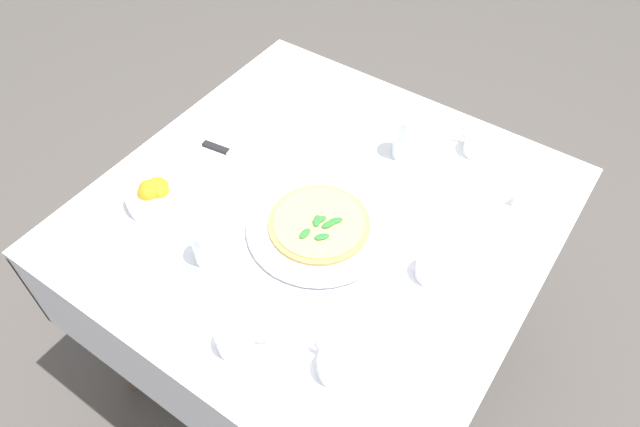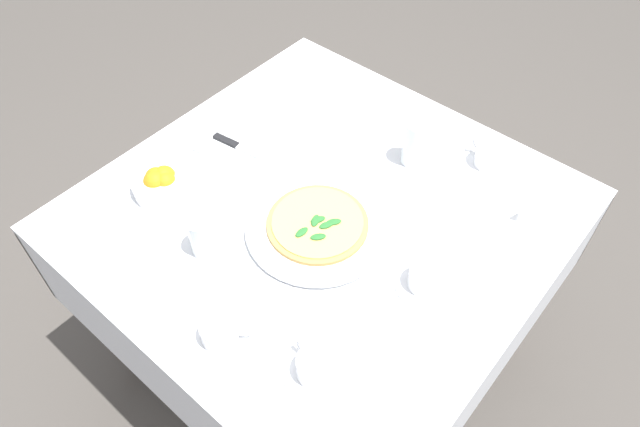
% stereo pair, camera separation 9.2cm
% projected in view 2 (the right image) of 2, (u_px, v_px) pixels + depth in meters
% --- Properties ---
extents(ground_plane, '(8.00, 8.00, 0.00)m').
position_uv_depth(ground_plane, '(322.00, 351.00, 1.98)').
color(ground_plane, '#4C4742').
extents(dining_table, '(1.05, 1.05, 0.74)m').
position_uv_depth(dining_table, '(322.00, 243.00, 1.52)').
color(dining_table, white).
rests_on(dining_table, ground_plane).
extents(pizza_plate, '(0.34, 0.34, 0.02)m').
position_uv_depth(pizza_plate, '(318.00, 227.00, 1.37)').
color(pizza_plate, white).
rests_on(pizza_plate, dining_table).
extents(pizza, '(0.24, 0.24, 0.02)m').
position_uv_depth(pizza, '(318.00, 223.00, 1.35)').
color(pizza, tan).
rests_on(pizza, pizza_plate).
extents(coffee_cup_near_right, '(0.13, 0.13, 0.06)m').
position_uv_depth(coffee_cup_near_right, '(315.00, 367.00, 1.12)').
color(coffee_cup_near_right, white).
rests_on(coffee_cup_near_right, dining_table).
extents(coffee_cup_left_edge, '(0.13, 0.13, 0.07)m').
position_uv_depth(coffee_cup_left_edge, '(490.00, 156.00, 1.49)').
color(coffee_cup_left_edge, white).
rests_on(coffee_cup_left_edge, dining_table).
extents(coffee_cup_back_corner, '(0.13, 0.13, 0.06)m').
position_uv_depth(coffee_cup_back_corner, '(220.00, 332.00, 1.17)').
color(coffee_cup_back_corner, white).
rests_on(coffee_cup_back_corner, dining_table).
extents(coffee_cup_near_left, '(0.13, 0.13, 0.06)m').
position_uv_depth(coffee_cup_near_left, '(426.00, 279.00, 1.25)').
color(coffee_cup_near_left, white).
rests_on(coffee_cup_near_left, dining_table).
extents(water_glass_far_left, '(0.06, 0.06, 0.13)m').
position_uv_depth(water_glass_far_left, '(415.00, 145.00, 1.48)').
color(water_glass_far_left, white).
rests_on(water_glass_far_left, dining_table).
extents(water_glass_far_right, '(0.07, 0.07, 0.10)m').
position_uv_depth(water_glass_far_right, '(204.00, 237.00, 1.30)').
color(water_glass_far_right, white).
rests_on(water_glass_far_right, dining_table).
extents(napkin_folded, '(0.23, 0.15, 0.02)m').
position_uv_depth(napkin_folded, '(241.00, 151.00, 1.53)').
color(napkin_folded, silver).
rests_on(napkin_folded, dining_table).
extents(dinner_knife, '(0.20, 0.05, 0.01)m').
position_uv_depth(dinner_knife, '(242.00, 148.00, 1.52)').
color(dinner_knife, silver).
rests_on(dinner_knife, napkin_folded).
extents(citrus_bowl, '(0.15, 0.15, 0.07)m').
position_uv_depth(citrus_bowl, '(162.00, 182.00, 1.44)').
color(citrus_bowl, white).
rests_on(citrus_bowl, dining_table).
extents(menu_card, '(0.03, 0.09, 0.06)m').
position_uv_depth(menu_card, '(534.00, 206.00, 1.38)').
color(menu_card, white).
rests_on(menu_card, dining_table).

